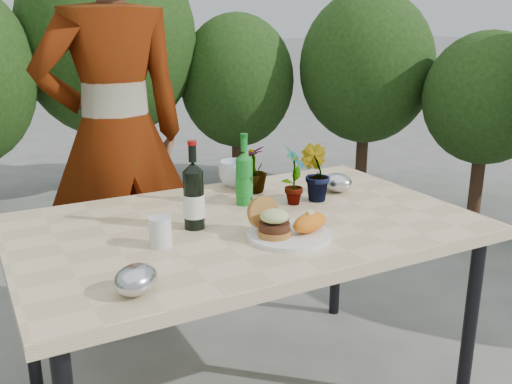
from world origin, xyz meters
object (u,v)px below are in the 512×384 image
person (116,137)px  patio_table (246,236)px  wine_bottle (194,197)px  dinner_plate (289,235)px

person → patio_table: bearing=104.3°
patio_table → wine_bottle: wine_bottle is taller
patio_table → person: size_ratio=0.85×
wine_bottle → person: person is taller
dinner_plate → wine_bottle: size_ratio=0.92×
patio_table → dinner_plate: bearing=-74.8°
patio_table → wine_bottle: size_ratio=5.24×
wine_bottle → person: bearing=73.0°
patio_table → dinner_plate: 0.22m
patio_table → dinner_plate: dinner_plate is taller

